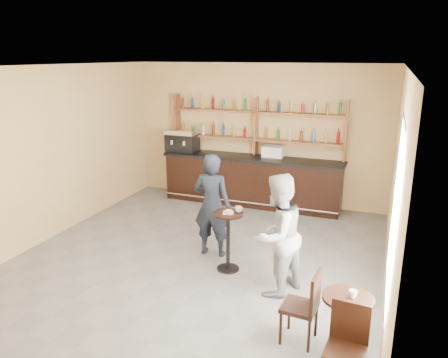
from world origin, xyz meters
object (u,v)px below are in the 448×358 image
(chair_west, at_px, (300,306))
(espresso_machine, at_px, (182,140))
(bar_counter, at_px, (252,181))
(pedestal_table, at_px, (228,242))
(man_main, at_px, (212,205))
(cafe_table, at_px, (346,325))
(pastry_case, at_px, (273,152))
(chair_south, at_px, (345,351))
(patron_second, at_px, (277,235))

(chair_west, bearing_deg, espresso_machine, -136.19)
(bar_counter, bearing_deg, pedestal_table, -79.12)
(man_main, height_order, cafe_table, man_main)
(man_main, bearing_deg, espresso_machine, -58.48)
(man_main, distance_m, cafe_table, 3.15)
(espresso_machine, distance_m, pastry_case, 2.26)
(pedestal_table, xyz_separation_m, chair_south, (2.04, -2.06, -0.02))
(espresso_machine, height_order, patron_second, patron_second)
(bar_counter, distance_m, man_main, 2.82)
(bar_counter, height_order, chair_south, bar_counter)
(pastry_case, bearing_deg, pedestal_table, -93.41)
(pedestal_table, bearing_deg, bar_counter, 100.88)
(pedestal_table, relative_size, patron_second, 0.54)
(cafe_table, height_order, chair_south, chair_south)
(chair_south, distance_m, patron_second, 2.06)
(chair_west, bearing_deg, patron_second, -147.21)
(bar_counter, distance_m, pedestal_table, 3.31)
(chair_west, distance_m, patron_second, 1.23)
(pedestal_table, distance_m, chair_west, 2.01)
(chair_west, relative_size, chair_south, 1.01)
(espresso_machine, bearing_deg, pedestal_table, -52.62)
(patron_second, bearing_deg, bar_counter, -133.74)
(espresso_machine, bearing_deg, bar_counter, 1.15)
(cafe_table, distance_m, chair_west, 0.56)
(espresso_machine, relative_size, cafe_table, 0.98)
(chair_south, bearing_deg, espresso_machine, 134.57)
(cafe_table, xyz_separation_m, chair_west, (-0.55, 0.05, 0.10))
(man_main, bearing_deg, cafe_table, 139.13)
(bar_counter, xyz_separation_m, cafe_table, (2.61, -4.71, -0.19))
(espresso_machine, bearing_deg, chair_west, -49.51)
(chair_west, xyz_separation_m, patron_second, (-0.55, 1.01, 0.43))
(man_main, distance_m, chair_south, 3.57)
(man_main, xyz_separation_m, cafe_table, (2.45, -1.91, -0.53))
(bar_counter, height_order, pastry_case, pastry_case)
(pastry_case, height_order, chair_south, pastry_case)
(chair_west, xyz_separation_m, chair_south, (0.60, -0.65, -0.00))
(pastry_case, bearing_deg, chair_west, -77.08)
(espresso_machine, bearing_deg, pastry_case, 1.15)
(bar_counter, bearing_deg, patron_second, -67.41)
(cafe_table, distance_m, patron_second, 1.61)
(espresso_machine, xyz_separation_m, chair_south, (4.42, -5.31, -0.92))
(chair_west, distance_m, chair_south, 0.88)
(man_main, distance_m, patron_second, 1.60)
(espresso_machine, height_order, chair_west, espresso_machine)
(pastry_case, distance_m, pedestal_table, 3.34)
(pastry_case, relative_size, chair_west, 0.51)
(espresso_machine, height_order, pedestal_table, espresso_machine)
(cafe_table, relative_size, chair_west, 0.79)
(bar_counter, bearing_deg, cafe_table, -60.98)
(cafe_table, xyz_separation_m, chair_south, (0.05, -0.60, 0.09))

